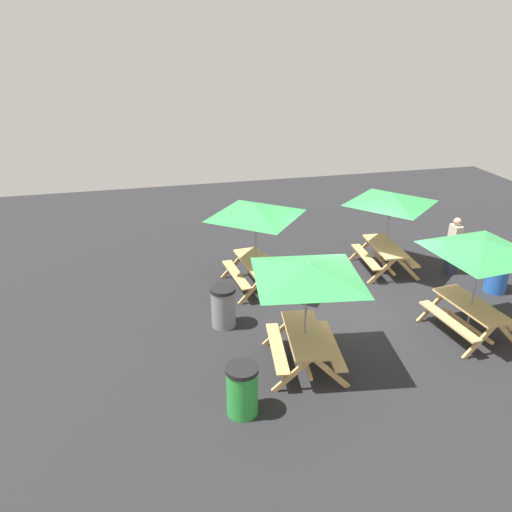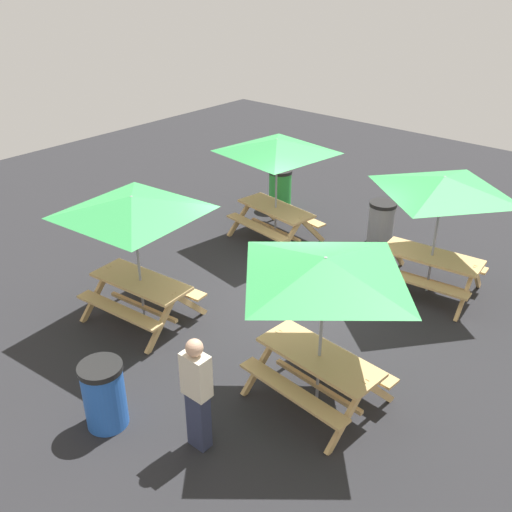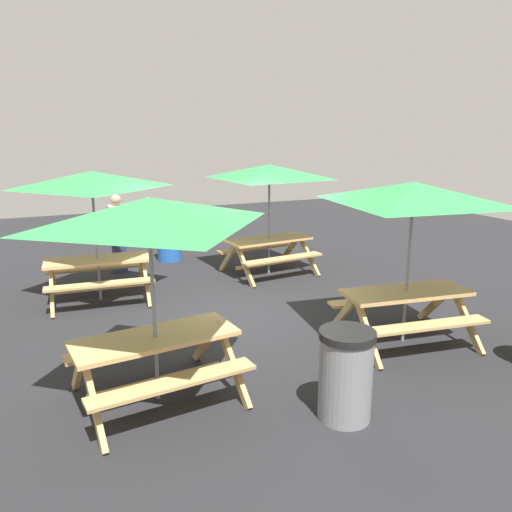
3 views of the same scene
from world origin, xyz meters
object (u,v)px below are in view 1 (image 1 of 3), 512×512
(trash_bin_blue, at_px, (497,274))
(person_standing, at_px, (453,244))
(picnic_table_1, at_px, (482,254))
(picnic_table_3, at_px, (390,204))
(trash_bin_gray, at_px, (223,307))
(trash_bin_green, at_px, (242,390))
(picnic_table_0, at_px, (307,279))
(picnic_table_2, at_px, (256,217))

(trash_bin_blue, relative_size, person_standing, 0.59)
(picnic_table_1, xyz_separation_m, picnic_table_3, (-3.51, -0.30, 0.00))
(picnic_table_1, bearing_deg, picnic_table_3, 179.17)
(person_standing, bearing_deg, trash_bin_gray, 99.58)
(picnic_table_1, xyz_separation_m, person_standing, (-2.87, 1.43, -1.10))
(trash_bin_gray, distance_m, trash_bin_green, 2.99)
(picnic_table_1, distance_m, picnic_table_3, 3.52)
(picnic_table_0, bearing_deg, picnic_table_1, 101.64)
(trash_bin_gray, xyz_separation_m, trash_bin_blue, (0.01, 7.27, 0.00))
(picnic_table_2, distance_m, trash_bin_gray, 2.57)
(picnic_table_1, xyz_separation_m, trash_bin_blue, (-1.64, 1.97, -1.49))
(picnic_table_1, distance_m, picnic_table_2, 5.31)
(picnic_table_0, distance_m, picnic_table_3, 5.26)
(picnic_table_3, xyz_separation_m, person_standing, (0.64, 1.73, -1.10))
(picnic_table_2, distance_m, trash_bin_green, 5.12)
(picnic_table_1, distance_m, person_standing, 3.39)
(picnic_table_2, height_order, trash_bin_blue, picnic_table_2)
(picnic_table_2, height_order, picnic_table_3, same)
(picnic_table_2, bearing_deg, picnic_table_0, -3.98)
(picnic_table_1, height_order, trash_bin_green, picnic_table_1)
(trash_bin_blue, distance_m, trash_bin_green, 8.04)
(trash_bin_green, relative_size, person_standing, 0.59)
(picnic_table_1, height_order, picnic_table_2, same)
(picnic_table_2, bearing_deg, trash_bin_gray, -40.77)
(trash_bin_blue, xyz_separation_m, person_standing, (-1.23, -0.55, 0.39))
(trash_bin_blue, bearing_deg, picnic_table_1, -50.29)
(picnic_table_1, relative_size, person_standing, 1.69)
(picnic_table_1, distance_m, trash_bin_green, 5.85)
(picnic_table_1, height_order, trash_bin_gray, picnic_table_1)
(picnic_table_0, distance_m, person_standing, 6.34)
(trash_bin_green, height_order, person_standing, person_standing)
(picnic_table_0, xyz_separation_m, picnic_table_1, (-0.25, 3.98, 0.00))
(picnic_table_3, relative_size, trash_bin_green, 2.38)
(picnic_table_0, height_order, picnic_table_2, same)
(picnic_table_2, bearing_deg, trash_bin_blue, 68.10)
(picnic_table_1, relative_size, trash_bin_green, 2.87)
(trash_bin_gray, relative_size, trash_bin_green, 1.00)
(picnic_table_1, height_order, picnic_table_3, same)
(picnic_table_3, xyz_separation_m, trash_bin_green, (4.84, -5.19, -1.49))
(picnic_table_3, bearing_deg, picnic_table_0, -39.73)
(picnic_table_3, bearing_deg, trash_bin_blue, 55.20)
(picnic_table_0, xyz_separation_m, picnic_table_2, (-3.62, -0.13, 0.00))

